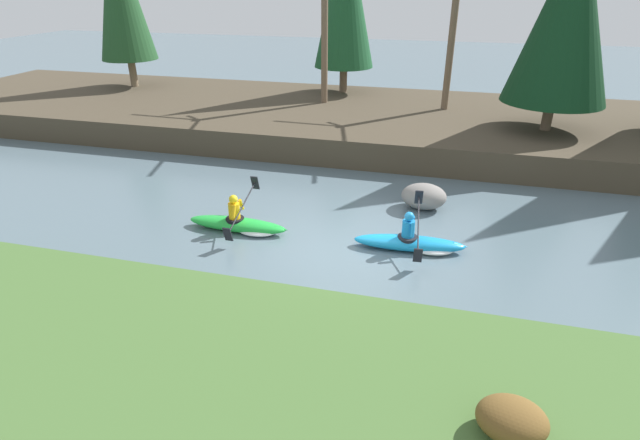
{
  "coord_description": "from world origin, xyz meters",
  "views": [
    {
      "loc": [
        2.15,
        -10.52,
        6.07
      ],
      "look_at": [
        -0.7,
        0.35,
        0.55
      ],
      "focal_mm": 28.0,
      "sensor_mm": 36.0,
      "label": 1
    }
  ],
  "objects": [
    {
      "name": "ground_plane",
      "position": [
        0.0,
        0.0,
        0.0
      ],
      "size": [
        90.0,
        90.0,
        0.0
      ],
      "primitive_type": "plane",
      "color": "slate"
    },
    {
      "name": "riverbank_far",
      "position": [
        0.0,
        10.2,
        0.51
      ],
      "size": [
        44.0,
        9.37,
        1.01
      ],
      "color": "#473D2D",
      "rests_on": "ground"
    },
    {
      "name": "conifer_tree_mid_left",
      "position": [
        5.59,
        8.78,
        4.92
      ],
      "size": [
        3.53,
        3.53,
        6.81
      ],
      "color": "brown",
      "rests_on": "riverbank_far"
    },
    {
      "name": "bare_tree_upstream",
      "position": [
        -3.26,
        11.02,
        4.17
      ],
      "size": [
        3.69,
        3.64,
        6.7
      ],
      "color": "brown",
      "rests_on": "riverbank_far"
    },
    {
      "name": "bare_tree_mid_upstream",
      "position": [
        1.93,
        11.09,
        3.84
      ],
      "size": [
        3.32,
        3.28,
        6.01
      ],
      "color": "brown",
      "rests_on": "riverbank_far"
    },
    {
      "name": "shrub_clump_far_end",
      "position": [
        3.37,
        -5.4,
        0.91
      ],
      "size": [
        0.92,
        0.77,
        0.5
      ],
      "color": "brown",
      "rests_on": "riverbank_near"
    },
    {
      "name": "kayaker_lead",
      "position": [
        1.66,
        0.42,
        0.2
      ],
      "size": [
        2.79,
        2.07,
        1.2
      ],
      "rotation": [
        0.0,
        0.0,
        0.1
      ],
      "color": "#1993D6",
      "rests_on": "ground"
    },
    {
      "name": "kayaker_middle",
      "position": [
        -2.83,
        0.28,
        0.2
      ],
      "size": [
        2.77,
        2.06,
        1.2
      ],
      "rotation": [
        0.0,
        0.0,
        -0.0
      ],
      "color": "green",
      "rests_on": "ground"
    },
    {
      "name": "boulder_midstream",
      "position": [
        1.7,
        2.97,
        0.36
      ],
      "size": [
        1.29,
        1.01,
        0.73
      ],
      "color": "gray",
      "rests_on": "ground"
    }
  ]
}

